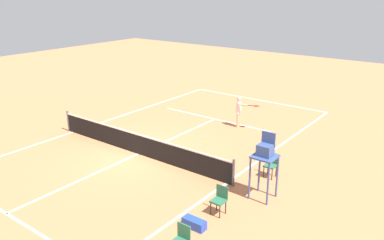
% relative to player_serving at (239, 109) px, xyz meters
% --- Properties ---
extents(ground_plane, '(60.00, 60.00, 0.00)m').
position_rel_player_serving_xyz_m(ground_plane, '(1.74, 5.83, -0.97)').
color(ground_plane, '#D37A4C').
extents(court_lines, '(9.38, 22.41, 0.01)m').
position_rel_player_serving_xyz_m(court_lines, '(1.74, 5.83, -0.96)').
color(court_lines, white).
rests_on(court_lines, ground).
extents(tennis_net, '(9.98, 0.10, 1.07)m').
position_rel_player_serving_xyz_m(tennis_net, '(1.74, 5.83, -0.47)').
color(tennis_net, '#4C4C51').
rests_on(tennis_net, ground).
extents(player_serving, '(1.29, 0.52, 1.63)m').
position_rel_player_serving_xyz_m(player_serving, '(0.00, 0.00, 0.00)').
color(player_serving, '#D8A884').
rests_on(player_serving, ground).
extents(tennis_ball, '(0.07, 0.07, 0.07)m').
position_rel_player_serving_xyz_m(tennis_ball, '(0.00, 3.00, -0.93)').
color(tennis_ball, '#CCE033').
rests_on(tennis_ball, ground).
extents(umpire_chair, '(0.80, 0.80, 2.41)m').
position_rel_player_serving_xyz_m(umpire_chair, '(-4.48, 5.94, 0.64)').
color(umpire_chair, '#38518C').
rests_on(umpire_chair, ground).
extents(courtside_chair_near, '(0.44, 0.46, 0.95)m').
position_rel_player_serving_xyz_m(courtside_chair_near, '(-4.19, 10.20, -0.43)').
color(courtside_chair_near, '#262626').
rests_on(courtside_chair_near, ground).
extents(courtside_chair_mid, '(0.44, 0.46, 0.95)m').
position_rel_player_serving_xyz_m(courtside_chair_mid, '(-3.97, 4.28, -0.43)').
color(courtside_chair_mid, '#262626').
rests_on(courtside_chair_mid, ground).
extents(courtside_chair_far, '(0.44, 0.46, 0.95)m').
position_rel_player_serving_xyz_m(courtside_chair_far, '(-3.83, 7.72, -0.43)').
color(courtside_chair_far, '#262626').
rests_on(courtside_chair_far, ground).
extents(equipment_bag, '(0.76, 0.32, 0.30)m').
position_rel_player_serving_xyz_m(equipment_bag, '(-3.67, 8.89, -0.82)').
color(equipment_bag, '#2647B7').
rests_on(equipment_bag, ground).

